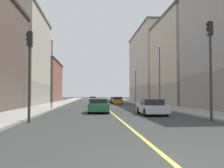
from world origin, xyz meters
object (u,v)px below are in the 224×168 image
object	(u,v)px
building_left_mid	(184,61)
car_silver	(152,107)
street_lamp_left_near	(160,70)
building_left_far	(152,66)
car_orange	(117,101)
building_right_distant	(42,82)
street_lamp_right_near	(52,66)
car_teal	(115,100)
traffic_light_right_near	(29,63)
car_white	(93,99)
traffic_light_left_near	(210,57)
street_lamp_left_far	(136,82)
building_right_midblock	(18,59)
car_green	(98,106)

from	to	relation	value
building_left_mid	car_silver	bearing A→B (deg)	-115.99
street_lamp_left_near	building_left_far	bearing A→B (deg)	78.14
car_orange	building_right_distant	bearing A→B (deg)	133.00
street_lamp_left_near	street_lamp_right_near	bearing A→B (deg)	179.81
building_left_mid	building_right_distant	distance (m)	35.50
street_lamp_right_near	building_left_far	bearing A→B (deg)	59.06
building_left_mid	building_left_far	world-z (taller)	building_left_far
street_lamp_right_near	car_teal	size ratio (longest dim) A/B	2.04
building_right_distant	car_teal	bearing A→B (deg)	-35.31
traffic_light_right_near	street_lamp_left_near	size ratio (longest dim) A/B	0.70
building_left_mid	building_right_distant	xyz separation A→B (m)	(-27.53, 22.28, -2.45)
traffic_light_right_near	street_lamp_right_near	xyz separation A→B (m)	(-0.98, 16.22, 1.52)
building_right_distant	car_teal	world-z (taller)	building_right_distant
car_orange	car_white	bearing A→B (deg)	101.15
street_lamp_left_near	car_orange	distance (m)	16.45
traffic_light_left_near	street_lamp_right_near	bearing A→B (deg)	126.99
building_left_mid	car_white	xyz separation A→B (m)	(-15.10, 26.01, -6.75)
building_left_mid	car_orange	distance (m)	13.49
street_lamp_right_near	car_orange	world-z (taller)	street_lamp_right_near
traffic_light_left_near	car_silver	xyz separation A→B (m)	(-2.53, 5.35, -3.44)
traffic_light_right_near	street_lamp_left_near	world-z (taller)	street_lamp_left_near
building_left_mid	street_lamp_left_far	size ratio (longest dim) A/B	2.54
building_right_midblock	street_lamp_left_near	world-z (taller)	building_right_midblock
traffic_light_right_near	car_white	world-z (taller)	traffic_light_right_near
traffic_light_left_near	street_lamp_left_far	world-z (taller)	street_lamp_left_far
car_silver	car_green	bearing A→B (deg)	144.75
building_right_midblock	building_right_distant	distance (m)	21.61
building_left_mid	street_lamp_left_far	xyz separation A→B (m)	(-7.15, 6.45, -3.20)
car_green	car_teal	bearing A→B (deg)	81.75
building_right_distant	car_teal	distance (m)	20.95
building_right_distant	street_lamp_left_far	size ratio (longest dim) A/B	2.99
traffic_light_right_near	car_green	xyz separation A→B (m)	(4.36, 8.42, -2.93)
car_white	car_silver	world-z (taller)	car_silver
building_left_far	car_white	distance (m)	17.52
building_left_mid	traffic_light_right_near	xyz separation A→B (m)	(-19.40, -27.28, -3.80)
car_silver	car_orange	size ratio (longest dim) A/B	1.00
building_left_far	car_white	size ratio (longest dim) A/B	6.56
traffic_light_left_near	street_lamp_left_far	size ratio (longest dim) A/B	0.96
street_lamp_right_near	car_silver	world-z (taller)	street_lamp_right_near
traffic_light_left_near	traffic_light_right_near	world-z (taller)	traffic_light_left_near
traffic_light_left_near	street_lamp_left_far	xyz separation A→B (m)	(1.02, 33.73, 0.10)
car_teal	car_orange	distance (m)	6.05
car_orange	traffic_light_left_near	bearing A→B (deg)	-85.17
street_lamp_left_near	car_orange	bearing A→B (deg)	103.41
building_right_midblock	traffic_light_left_near	size ratio (longest dim) A/B	2.72
street_lamp_left_far	car_orange	distance (m)	5.51
building_left_mid	car_green	bearing A→B (deg)	-128.57
street_lamp_right_near	building_left_mid	bearing A→B (deg)	28.48
building_right_midblock	traffic_light_left_near	world-z (taller)	building_right_midblock
building_left_mid	traffic_light_left_near	world-z (taller)	building_left_mid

